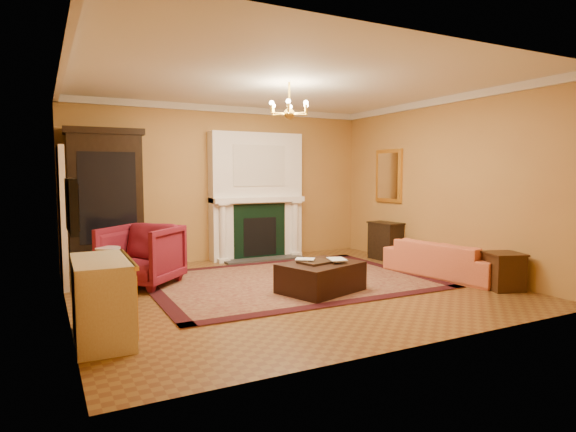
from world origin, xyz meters
TOP-DOWN VIEW (x-y plane):
  - floor at (0.00, 0.00)m, footprint 6.00×5.50m
  - ceiling at (0.00, 0.00)m, footprint 6.00×5.50m
  - wall_back at (0.00, 2.76)m, footprint 6.00×0.02m
  - wall_front at (0.00, -2.76)m, footprint 6.00×0.02m
  - wall_left at (-3.01, 0.00)m, footprint 0.02×5.50m
  - wall_right at (3.01, 0.00)m, footprint 0.02×5.50m
  - fireplace at (0.60, 2.57)m, footprint 1.90×0.70m
  - crown_molding at (0.00, 0.96)m, footprint 6.00×5.50m
  - doorway at (-2.95, 1.70)m, footprint 0.08×1.05m
  - tv_panel at (-2.95, -0.60)m, footprint 0.09×0.95m
  - gilt_mirror at (2.97, 1.40)m, footprint 0.06×0.76m
  - chandelier at (-0.00, 0.00)m, footprint 0.63×0.55m
  - oriental_rug at (0.20, 0.40)m, footprint 4.30×3.24m
  - china_cabinet at (-2.25, 2.49)m, footprint 1.19×0.58m
  - wingback_armchair at (-1.92, 1.12)m, footprint 1.35×1.35m
  - pedestal_table at (-2.41, 1.05)m, footprint 0.35×0.35m
  - commode at (-2.73, -1.14)m, footprint 0.55×1.13m
  - coral_sofa at (2.64, -0.48)m, footprint 0.93×2.06m
  - end_table at (2.72, -1.55)m, footprint 0.57×0.57m
  - console_table at (2.78, 1.23)m, footprint 0.41×0.66m
  - leather_ottoman at (0.26, -0.47)m, footprint 1.30×1.11m
  - ottoman_tray at (0.20, -0.45)m, footprint 0.53×0.46m
  - book_a at (0.03, -0.41)m, footprint 0.14×0.17m
  - book_b at (0.38, -0.51)m, footprint 0.22×0.08m
  - topiary_left at (-0.07, 2.53)m, footprint 0.14×0.14m
  - topiary_right at (1.37, 2.53)m, footprint 0.17×0.17m

SIDE VIEW (x-z plane):
  - floor at x=0.00m, z-range -0.02..0.00m
  - oriental_rug at x=0.20m, z-range 0.00..0.02m
  - leather_ottoman at x=0.26m, z-range 0.02..0.43m
  - end_table at x=2.72m, z-range 0.00..0.52m
  - console_table at x=2.78m, z-range 0.00..0.71m
  - pedestal_table at x=-2.41m, z-range 0.05..0.68m
  - coral_sofa at x=2.64m, z-range 0.00..0.78m
  - commode at x=-2.73m, z-range 0.00..0.83m
  - ottoman_tray at x=0.20m, z-range 0.43..0.46m
  - wingback_armchair at x=-1.92m, z-range 0.00..1.02m
  - book_a at x=0.03m, z-range 0.46..0.72m
  - book_b at x=0.38m, z-range 0.46..0.77m
  - doorway at x=-2.95m, z-range 0.00..2.10m
  - china_cabinet at x=-2.25m, z-range 0.00..2.35m
  - fireplace at x=0.60m, z-range -0.06..2.44m
  - tv_panel at x=-2.95m, z-range 1.06..1.64m
  - topiary_left at x=-0.07m, z-range 1.25..1.64m
  - topiary_right at x=1.37m, z-range 1.25..1.71m
  - wall_back at x=0.00m, z-range 0.00..3.00m
  - wall_front at x=0.00m, z-range 0.00..3.00m
  - wall_left at x=-3.01m, z-range 0.00..3.00m
  - wall_right at x=3.01m, z-range 0.00..3.00m
  - gilt_mirror at x=2.97m, z-range 1.12..2.17m
  - chandelier at x=0.00m, z-range 2.34..2.87m
  - crown_molding at x=0.00m, z-range 2.88..3.00m
  - ceiling at x=0.00m, z-range 3.00..3.02m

